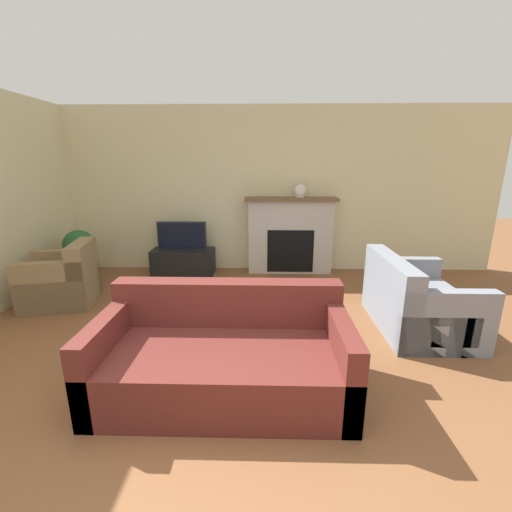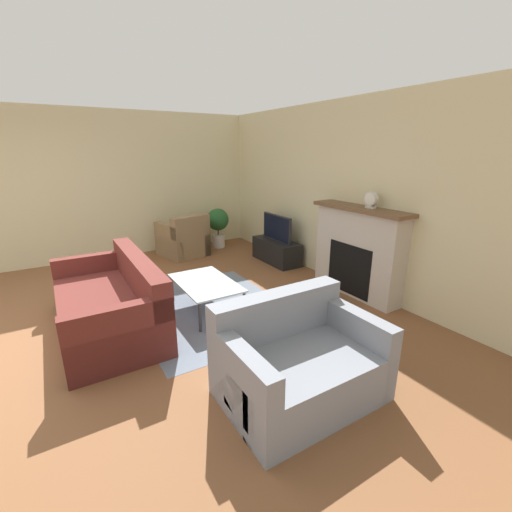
# 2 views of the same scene
# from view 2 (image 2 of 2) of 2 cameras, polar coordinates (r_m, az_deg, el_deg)

# --- Properties ---
(ground_plane) EXTENTS (20.00, 20.00, 0.00)m
(ground_plane) POSITION_cam_2_polar(r_m,az_deg,el_deg) (4.57, -34.51, -11.97)
(ground_plane) COLOR brown
(wall_back) EXTENTS (8.67, 0.06, 2.70)m
(wall_back) POSITION_cam_2_polar(r_m,az_deg,el_deg) (5.61, 11.82, 10.31)
(wall_back) COLOR beige
(wall_back) RESTS_ON ground_plane
(wall_left) EXTENTS (0.06, 7.25, 2.70)m
(wall_left) POSITION_cam_2_polar(r_m,az_deg,el_deg) (7.16, -18.26, 11.27)
(wall_left) COLOR beige
(wall_left) RESTS_ON ground_plane
(area_rug) EXTENTS (2.26, 1.86, 0.00)m
(area_rug) POSITION_cam_2_polar(r_m,az_deg,el_deg) (4.59, -7.64, -8.66)
(area_rug) COLOR slate
(area_rug) RESTS_ON ground_plane
(fireplace) EXTENTS (1.50, 0.36, 1.26)m
(fireplace) POSITION_cam_2_polar(r_m,az_deg,el_deg) (5.01, 16.61, 1.03)
(fireplace) COLOR #BCB2A3
(fireplace) RESTS_ON ground_plane
(tv_stand) EXTENTS (1.02, 0.43, 0.41)m
(tv_stand) POSITION_cam_2_polar(r_m,az_deg,el_deg) (6.33, 3.44, 0.84)
(tv_stand) COLOR black
(tv_stand) RESTS_ON ground_plane
(tv) EXTENTS (0.81, 0.05, 0.47)m
(tv) POSITION_cam_2_polar(r_m,az_deg,el_deg) (6.22, 3.50, 4.73)
(tv) COLOR #232328
(tv) RESTS_ON tv_stand
(couch_sectional) EXTENTS (1.98, 0.98, 0.82)m
(couch_sectional) POSITION_cam_2_polar(r_m,az_deg,el_deg) (4.32, -22.92, -7.53)
(couch_sectional) COLOR #5B231E
(couch_sectional) RESTS_ON ground_plane
(couch_loveseat) EXTENTS (0.91, 1.28, 0.82)m
(couch_loveseat) POSITION_cam_2_polar(r_m,az_deg,el_deg) (3.02, 6.96, -17.28)
(couch_loveseat) COLOR gray
(couch_loveseat) RESTS_ON ground_plane
(armchair_by_window) EXTENTS (0.96, 0.91, 0.82)m
(armchair_by_window) POSITION_cam_2_polar(r_m,az_deg,el_deg) (6.84, -11.95, 2.55)
(armchair_by_window) COLOR #8C704C
(armchair_by_window) RESTS_ON ground_plane
(coffee_table) EXTENTS (1.06, 0.66, 0.39)m
(coffee_table) POSITION_cam_2_polar(r_m,az_deg,el_deg) (4.43, -8.40, -4.70)
(coffee_table) COLOR #333338
(coffee_table) RESTS_ON ground_plane
(potted_plant) EXTENTS (0.46, 0.46, 0.83)m
(potted_plant) POSITION_cam_2_polar(r_m,az_deg,el_deg) (7.26, -6.37, 5.45)
(potted_plant) COLOR beige
(potted_plant) RESTS_ON ground_plane
(mantel_clock) EXTENTS (0.19, 0.07, 0.22)m
(mantel_clock) POSITION_cam_2_polar(r_m,az_deg,el_deg) (4.77, 18.65, 8.92)
(mantel_clock) COLOR beige
(mantel_clock) RESTS_ON fireplace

